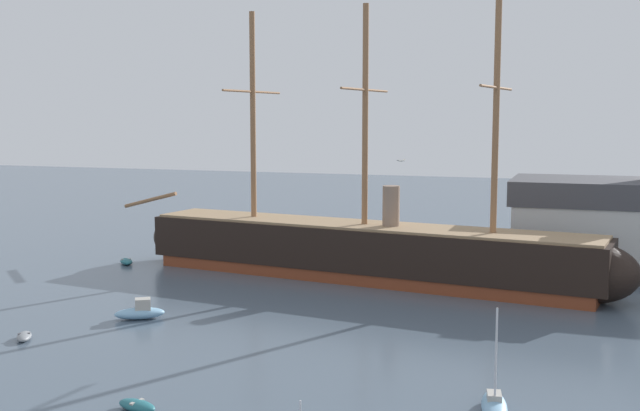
{
  "coord_description": "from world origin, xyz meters",
  "views": [
    {
      "loc": [
        22.5,
        -19.89,
        17.18
      ],
      "look_at": [
        0.87,
        41.47,
        9.64
      ],
      "focal_mm": 43.13,
      "sensor_mm": 36.0,
      "label": 1
    }
  ],
  "objects": [
    {
      "name": "sailboat_mid_right",
      "position": [
        17.8,
        23.83,
        0.54
      ],
      "size": [
        2.32,
        5.1,
        6.41
      ],
      "color": "#7FB2D6",
      "rests_on": "ground"
    },
    {
      "name": "motorboat_alongside_bow",
      "position": [
        -13.27,
        35.37,
        0.62
      ],
      "size": [
        4.49,
        3.71,
        1.76
      ],
      "color": "#7FB2D6",
      "rests_on": "ground"
    },
    {
      "name": "seagull_in_flight",
      "position": [
        11.46,
        26.62,
        14.47
      ],
      "size": [
        0.41,
        1.35,
        0.14
      ],
      "color": "silver"
    },
    {
      "name": "dinghy_mid_left",
      "position": [
        -18.29,
        26.98,
        0.29
      ],
      "size": [
        2.24,
        2.62,
        0.58
      ],
      "color": "gray",
      "rests_on": "ground"
    },
    {
      "name": "dinghy_near_centre",
      "position": [
        -2.06,
        17.45,
        0.32
      ],
      "size": [
        2.88,
        1.72,
        0.63
      ],
      "color": "#236670",
      "rests_on": "ground"
    },
    {
      "name": "tall_ship",
      "position": [
        0.28,
        57.27,
        3.13
      ],
      "size": [
        59.54,
        15.24,
        28.68
      ],
      "color": "brown",
      "rests_on": "ground"
    },
    {
      "name": "motorboat_distant_centre",
      "position": [
        1.48,
        63.92,
        0.46
      ],
      "size": [
        3.34,
        2.66,
        1.3
      ],
      "color": "silver",
      "rests_on": "ground"
    },
    {
      "name": "dinghy_far_left",
      "position": [
        -28.28,
        55.95,
        0.34
      ],
      "size": [
        2.95,
        2.91,
        0.68
      ],
      "color": "#236670",
      "rests_on": "ground"
    }
  ]
}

